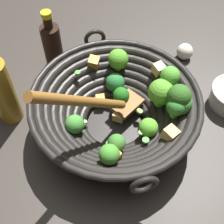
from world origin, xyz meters
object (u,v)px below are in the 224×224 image
(garlic_bulb, at_px, (184,51))
(wok, at_px, (117,108))
(soy_sauce_bottle, at_px, (52,45))
(cooking_oil_bottle, at_px, (2,90))

(garlic_bulb, bearing_deg, wok, 0.94)
(wok, relative_size, garlic_bulb, 8.47)
(garlic_bulb, bearing_deg, soy_sauce_bottle, -45.93)
(soy_sauce_bottle, relative_size, cooking_oil_bottle, 0.74)
(wok, height_order, soy_sauce_bottle, wok)
(wok, distance_m, garlic_bulb, 0.30)
(soy_sauce_bottle, distance_m, cooking_oil_bottle, 0.20)
(cooking_oil_bottle, bearing_deg, garlic_bulb, 154.27)
(wok, xyz_separation_m, soy_sauce_bottle, (-0.05, -0.26, -0.00))
(wok, relative_size, soy_sauce_bottle, 2.23)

